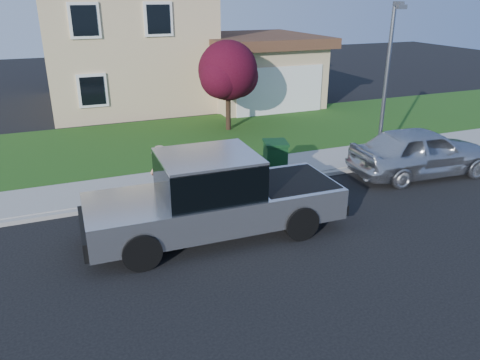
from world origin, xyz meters
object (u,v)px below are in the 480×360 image
(sedan, at_px, (422,151))
(street_lamp, at_px, (387,79))
(woman, at_px, (161,179))
(ornamental_tree, at_px, (229,73))
(trash_bin, at_px, (275,159))
(pickup_truck, at_px, (214,198))

(sedan, bearing_deg, street_lamp, 52.93)
(woman, bearing_deg, ornamental_tree, -129.99)
(sedan, distance_m, trash_bin, 4.91)
(woman, bearing_deg, street_lamp, 175.86)
(sedan, distance_m, ornamental_tree, 8.57)
(pickup_truck, bearing_deg, ornamental_tree, 68.29)
(street_lamp, bearing_deg, sedan, -23.67)
(pickup_truck, bearing_deg, street_lamp, 19.78)
(woman, distance_m, street_lamp, 7.88)
(ornamental_tree, height_order, street_lamp, street_lamp)
(sedan, xyz_separation_m, trash_bin, (-4.73, 1.30, -0.07))
(woman, bearing_deg, trash_bin, -176.44)
(woman, distance_m, sedan, 8.59)
(woman, xyz_separation_m, street_lamp, (7.55, 0.23, 2.25))
(pickup_truck, bearing_deg, sedan, 11.15)
(pickup_truck, height_order, sedan, pickup_truck)
(sedan, xyz_separation_m, street_lamp, (-1.02, 0.89, 2.29))
(pickup_truck, height_order, ornamental_tree, ornamental_tree)
(trash_bin, xyz_separation_m, street_lamp, (3.71, -0.41, 2.36))
(sedan, height_order, trash_bin, sedan)
(woman, relative_size, ornamental_tree, 0.47)
(ornamental_tree, bearing_deg, pickup_truck, -112.82)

